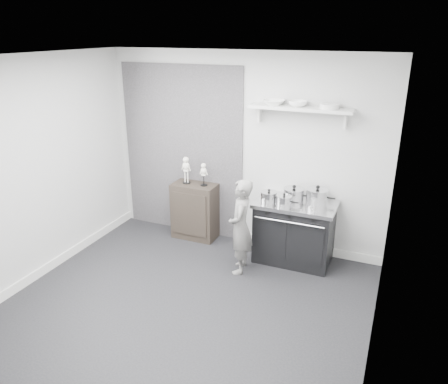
{
  "coord_description": "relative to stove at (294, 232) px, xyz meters",
  "views": [
    {
      "loc": [
        2.04,
        -3.72,
        2.95
      ],
      "look_at": [
        0.07,
        0.95,
        1.05
      ],
      "focal_mm": 35.0,
      "sensor_mm": 36.0,
      "label": 1
    }
  ],
  "objects": [
    {
      "name": "stove",
      "position": [
        0.0,
        0.0,
        0.0
      ],
      "size": [
        1.04,
        0.65,
        0.84
      ],
      "color": "black",
      "rests_on": "ground"
    },
    {
      "name": "pot_front_left",
      "position": [
        -0.34,
        -0.09,
        0.48
      ],
      "size": [
        0.3,
        0.22,
        0.17
      ],
      "color": "#BEBEC0",
      "rests_on": "stove"
    },
    {
      "name": "plate_stack",
      "position": [
        0.29,
        0.19,
        1.65
      ],
      "size": [
        0.24,
        0.24,
        0.06
      ],
      "primitive_type": "cylinder",
      "color": "silver",
      "rests_on": "wall_shelf"
    },
    {
      "name": "pot_back_right",
      "position": [
        0.25,
        0.11,
        0.51
      ],
      "size": [
        0.38,
        0.29,
        0.24
      ],
      "color": "#BEBEC0",
      "rests_on": "stove"
    },
    {
      "name": "pot_front_center",
      "position": [
        -0.12,
        -0.14,
        0.48
      ],
      "size": [
        0.29,
        0.2,
        0.16
      ],
      "color": "#BEBEC0",
      "rests_on": "stove"
    },
    {
      "name": "child",
      "position": [
        -0.56,
        -0.53,
        0.2
      ],
      "size": [
        0.39,
        0.51,
        1.24
      ],
      "primitive_type": "imported",
      "rotation": [
        0.0,
        0.0,
        -1.34
      ],
      "color": "slate",
      "rests_on": "ground"
    },
    {
      "name": "wall_shelf",
      "position": [
        -0.06,
        0.2,
        1.59
      ],
      "size": [
        1.3,
        0.26,
        0.24
      ],
      "color": "silver",
      "rests_on": "room_shell"
    },
    {
      "name": "skeleton_full",
      "position": [
        -1.66,
        0.13,
        0.64
      ],
      "size": [
        0.13,
        0.08,
        0.46
      ],
      "primitive_type": null,
      "color": "silver",
      "rests_on": "side_cabinet"
    },
    {
      "name": "bowl_small",
      "position": [
        -0.1,
        0.19,
        1.65
      ],
      "size": [
        0.23,
        0.23,
        0.07
      ],
      "primitive_type": "imported",
      "color": "white",
      "rests_on": "wall_shelf"
    },
    {
      "name": "bowl_large",
      "position": [
        -0.41,
        0.19,
        1.65
      ],
      "size": [
        0.27,
        0.27,
        0.07
      ],
      "primitive_type": "imported",
      "color": "white",
      "rests_on": "wall_shelf"
    },
    {
      "name": "room_shell",
      "position": [
        -0.95,
        -1.33,
        1.22
      ],
      "size": [
        4.02,
        3.62,
        2.71
      ],
      "color": "#B6B6B4",
      "rests_on": "ground"
    },
    {
      "name": "pot_back_left",
      "position": [
        -0.06,
        0.11,
        0.49
      ],
      "size": [
        0.36,
        0.28,
        0.2
      ],
      "color": "#BEBEC0",
      "rests_on": "stove"
    },
    {
      "name": "skeleton_torso",
      "position": [
        -1.38,
        0.13,
        0.61
      ],
      "size": [
        0.11,
        0.07,
        0.38
      ],
      "primitive_type": null,
      "color": "silver",
      "rests_on": "side_cabinet"
    },
    {
      "name": "ground",
      "position": [
        -0.86,
        -1.48,
        -0.42
      ],
      "size": [
        4.0,
        4.0,
        0.0
      ],
      "primitive_type": "plane",
      "color": "black",
      "rests_on": "ground"
    },
    {
      "name": "side_cabinet",
      "position": [
        -1.53,
        0.13,
        -0.0
      ],
      "size": [
        0.64,
        0.38,
        0.84
      ],
      "primitive_type": "cube",
      "color": "black",
      "rests_on": "ground"
    }
  ]
}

